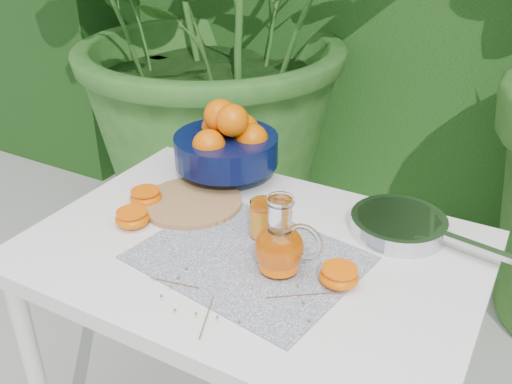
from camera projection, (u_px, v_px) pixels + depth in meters
The scene contains 10 objects.
potted_plant_left at pixel (230, 4), 2.44m from camera, with size 2.02×2.02×2.02m, color #255F20.
white_table at pixel (252, 275), 1.32m from camera, with size 1.00×0.70×0.75m.
placemat at pixel (249, 258), 1.24m from camera, with size 0.46×0.36×0.00m, color #0C1B43.
cutting_board at pixel (192, 203), 1.44m from camera, with size 0.25×0.25×0.02m, color #A8854C.
fruit_bowl at pixel (227, 143), 1.54m from camera, with size 0.32×0.32×0.22m.
juice_pitcher at pixel (280, 246), 1.17m from camera, with size 0.15×0.11×0.17m.
juice_tumbler at pixel (263, 219), 1.30m from camera, with size 0.07×0.07×0.09m.
saute_pan at pixel (400, 224), 1.32m from camera, with size 0.40×0.26×0.04m.
orange_halves at pixel (198, 227), 1.32m from camera, with size 0.65×0.19×0.04m.
thyme_sprigs at pixel (230, 297), 1.12m from camera, with size 0.35×0.26×0.01m.
Camera 1 is at (0.53, -0.90, 1.47)m, focal length 40.00 mm.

